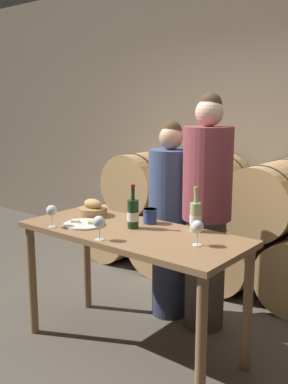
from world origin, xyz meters
name	(u,v)px	position (x,y,z in m)	size (l,w,h in m)	color
ground_plane	(132,349)	(0.00, 0.00, 0.00)	(10.00, 10.00, 0.00)	#564F44
stone_wall_back	(266,119)	(0.00, 2.13, 1.60)	(10.00, 0.12, 3.20)	#7F705B
barrel_stack	(236,226)	(0.00, 1.57, 0.59)	(3.52, 0.88, 1.25)	tan
tasting_table	(131,248)	(0.00, 0.00, 0.77)	(1.63, 0.70, 0.90)	olive
person_left	(170,220)	(-0.13, 0.64, 0.82)	(0.36, 0.36, 1.63)	#2D334C
person_right	(207,213)	(0.22, 0.64, 0.93)	(0.38, 0.38, 1.84)	#4C4238
wine_bottle_red	(133,214)	(-0.03, 0.06, 1.00)	(0.08, 0.08, 0.31)	#193819
wine_bottle_white	(195,217)	(0.35, 0.26, 1.00)	(0.08, 0.08, 0.31)	#ADBC7F
blue_crock	(150,215)	(-0.02, 0.23, 0.96)	(0.11, 0.11, 0.11)	navy
bread_basket	(93,209)	(-0.50, 0.13, 0.95)	(0.22, 0.22, 0.13)	#A87F4C
cheese_plate	(84,224)	(-0.36, -0.11, 0.90)	(0.30, 0.30, 0.04)	white
wine_glass_far_left	(52,211)	(-0.50, -0.28, 1.01)	(0.08, 0.08, 0.16)	white
wine_glass_left	(99,222)	(-0.02, -0.29, 1.01)	(0.08, 0.08, 0.16)	white
wine_glass_center	(197,227)	(0.53, 0.01, 1.01)	(0.08, 0.08, 0.16)	white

